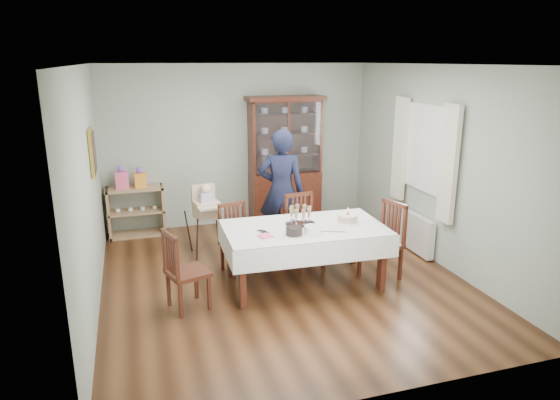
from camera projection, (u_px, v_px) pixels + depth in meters
name	position (u px, v px, depth m)	size (l,w,h in m)	color
floor	(282.00, 278.00, 6.52)	(5.00, 5.00, 0.00)	#593319
room_shell	(270.00, 143.00, 6.54)	(5.00, 5.00, 5.00)	#9EAA99
dining_table	(304.00, 255.00, 6.27)	(2.04, 1.22, 0.76)	#4E2413
china_cabinet	(285.00, 159.00, 8.50)	(1.30, 0.48, 2.18)	#4E2413
sideboard	(136.00, 211.00, 8.02)	(0.90, 0.38, 0.80)	tan
picture_frame	(92.00, 152.00, 6.18)	(0.04, 0.48, 0.58)	gold
window	(427.00, 149.00, 7.00)	(0.04, 1.02, 1.22)	white
curtain_left	(449.00, 164.00, 6.44)	(0.07, 0.30, 1.55)	silver
curtain_right	(400.00, 149.00, 7.58)	(0.07, 0.30, 1.55)	silver
radiator	(416.00, 233.00, 7.32)	(0.10, 0.80, 0.55)	white
chair_far_left	(238.00, 252.00, 6.66)	(0.50, 0.50, 0.92)	#4E2413
chair_far_right	(305.00, 245.00, 6.85)	(0.51, 0.51, 0.99)	#4E2413
chair_end_left	(187.00, 285.00, 5.67)	(0.53, 0.53, 0.94)	#4E2413
chair_end_right	(381.00, 256.00, 6.46)	(0.55, 0.55, 1.00)	#4E2413
woman	(281.00, 191.00, 7.26)	(0.66, 0.44, 1.82)	black
high_chair	(207.00, 227.00, 7.25)	(0.53, 0.53, 1.05)	black
champagne_tray	(300.00, 219.00, 6.22)	(0.39, 0.39, 0.23)	silver
birthday_cake	(348.00, 219.00, 6.32)	(0.28, 0.28, 0.19)	white
plate_stack_dark	(294.00, 231.00, 5.88)	(0.20, 0.20, 0.09)	black
plate_stack_white	(313.00, 229.00, 5.94)	(0.20, 0.20, 0.09)	white
napkin_stack	(266.00, 236.00, 5.82)	(0.14, 0.14, 0.02)	#FA5C87
cutlery	(260.00, 232.00, 5.97)	(0.11, 0.16, 0.01)	silver
cake_knife	(333.00, 232.00, 5.98)	(0.29, 0.03, 0.01)	silver
gift_bag_pink	(122.00, 178.00, 7.80)	(0.20, 0.13, 0.37)	#FA5C87
gift_bag_orange	(140.00, 178.00, 7.88)	(0.19, 0.14, 0.33)	orange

